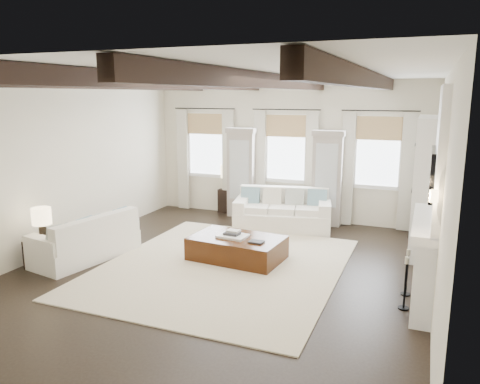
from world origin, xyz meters
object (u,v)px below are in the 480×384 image
at_px(sofa_back, 283,213).
at_px(ottoman, 237,248).
at_px(side_table_back, 228,200).
at_px(sofa_left, 88,241).
at_px(side_table_front, 45,253).

xyz_separation_m(sofa_back, ottoman, (-0.17, -2.21, -0.14)).
xyz_separation_m(ottoman, side_table_back, (-1.55, 3.14, 0.08)).
height_order(sofa_left, side_table_back, sofa_left).
bearing_deg(sofa_back, ottoman, -94.27).
distance_m(side_table_front, side_table_back, 4.89).
relative_size(side_table_front, side_table_back, 0.84).
distance_m(ottoman, side_table_front, 3.28).
relative_size(sofa_left, ottoman, 1.27).
height_order(sofa_back, sofa_left, sofa_back).
distance_m(sofa_back, side_table_front, 4.86).
height_order(sofa_left, ottoman, sofa_left).
bearing_deg(ottoman, side_table_front, -146.84).
height_order(ottoman, side_table_front, side_table_front).
distance_m(sofa_left, side_table_front, 0.74).
height_order(sofa_left, side_table_front, sofa_left).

